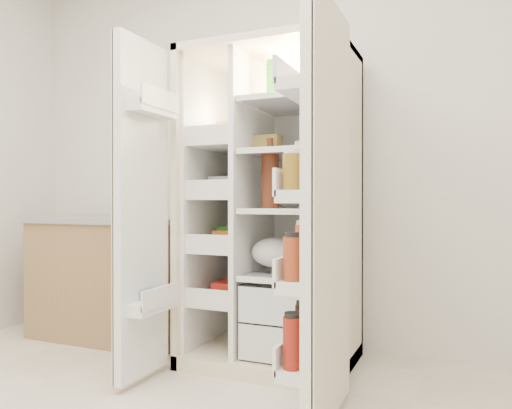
% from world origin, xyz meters
% --- Properties ---
extents(wall_back, '(4.00, 0.02, 2.70)m').
position_xyz_m(wall_back, '(0.00, 2.00, 1.35)').
color(wall_back, silver).
rests_on(wall_back, floor).
extents(refrigerator, '(0.92, 0.70, 1.80)m').
position_xyz_m(refrigerator, '(0.09, 1.65, 0.74)').
color(refrigerator, beige).
rests_on(refrigerator, floor).
extents(freezer_door, '(0.15, 0.40, 1.72)m').
position_xyz_m(freezer_door, '(-0.43, 1.05, 0.89)').
color(freezer_door, white).
rests_on(freezer_door, floor).
extents(fridge_door, '(0.17, 0.58, 1.72)m').
position_xyz_m(fridge_door, '(0.55, 0.96, 0.87)').
color(fridge_door, white).
rests_on(fridge_door, floor).
extents(kitchen_counter, '(1.13, 0.60, 0.82)m').
position_xyz_m(kitchen_counter, '(-1.10, 1.67, 0.41)').
color(kitchen_counter, olive).
rests_on(kitchen_counter, floor).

